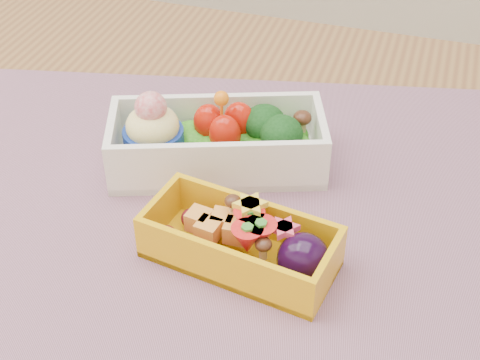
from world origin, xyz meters
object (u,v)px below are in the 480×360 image
(placemat, at_px, (230,217))
(bento_white, at_px, (216,141))
(bento_yellow, at_px, (244,242))
(table, at_px, (200,294))

(placemat, xyz_separation_m, bento_white, (-0.03, 0.06, 0.03))
(placemat, relative_size, bento_yellow, 3.75)
(bento_yellow, bearing_deg, bento_white, 127.67)
(bento_white, bearing_deg, table, -105.94)
(table, bearing_deg, bento_white, 93.81)
(bento_white, relative_size, bento_yellow, 1.34)
(bento_yellow, bearing_deg, placemat, 128.37)
(bento_white, bearing_deg, bento_yellow, -81.39)
(table, bearing_deg, bento_yellow, -37.24)
(placemat, bearing_deg, bento_yellow, -60.94)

